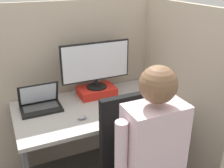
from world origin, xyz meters
TOP-DOWN VIEW (x-y plane):
  - cubicle_panel_back at (0.00, 0.74)m, footprint 1.82×0.04m
  - cubicle_panel_right at (0.68, 0.28)m, footprint 0.04×1.35m
  - desk at (0.00, 0.36)m, footprint 1.32×0.71m
  - paper_box at (0.07, 0.54)m, footprint 0.32×0.21m
  - monitor at (0.07, 0.55)m, footprint 0.61×0.17m
  - laptop at (-0.43, 0.48)m, footprint 0.32×0.21m
  - mouse at (-0.18, 0.19)m, footprint 0.07×0.05m
  - stapler at (0.56, 0.43)m, footprint 0.04×0.12m
  - carrot_toy at (0.06, 0.16)m, footprint 0.04×0.15m
  - person at (0.04, -0.48)m, footprint 0.48×0.39m

SIDE VIEW (x-z plane):
  - desk at x=0.00m, z-range 0.18..0.90m
  - mouse at x=-0.18m, z-range 0.72..0.75m
  - carrot_toy at x=0.06m, z-range 0.72..0.76m
  - stapler at x=0.56m, z-range 0.72..0.77m
  - paper_box at x=0.07m, z-range 0.72..0.80m
  - cubicle_panel_back at x=0.00m, z-range 0.00..1.53m
  - cubicle_panel_right at x=0.68m, z-range 0.00..1.53m
  - laptop at x=-0.43m, z-range 0.66..0.87m
  - person at x=0.04m, z-range 0.12..1.42m
  - monitor at x=0.07m, z-range 0.82..1.22m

